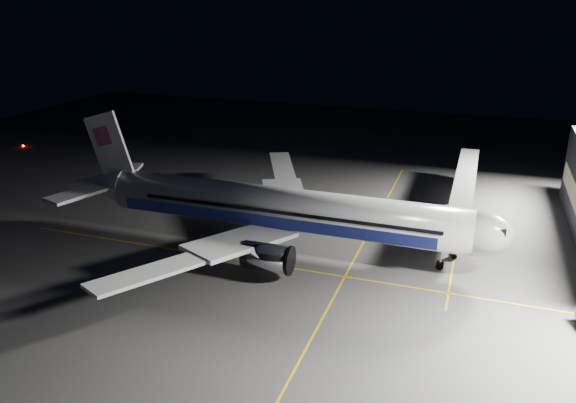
# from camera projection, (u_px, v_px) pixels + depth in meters

# --- Properties ---
(ground) EXTENTS (200.00, 200.00, 0.00)m
(ground) POSITION_uv_depth(u_px,v_px,m) (283.00, 245.00, 75.40)
(ground) COLOR #4C4C4F
(ground) RESTS_ON ground
(guide_line_main) EXTENTS (0.25, 80.00, 0.01)m
(guide_line_main) POSITION_uv_depth(u_px,v_px,m) (356.00, 256.00, 72.30)
(guide_line_main) COLOR gold
(guide_line_main) RESTS_ON ground
(guide_line_cross) EXTENTS (70.00, 0.25, 0.01)m
(guide_line_cross) POSITION_uv_depth(u_px,v_px,m) (267.00, 264.00, 70.08)
(guide_line_cross) COLOR gold
(guide_line_cross) RESTS_ON ground
(guide_line_side) EXTENTS (0.25, 40.00, 0.01)m
(guide_line_side) POSITION_uv_depth(u_px,v_px,m) (457.00, 239.00, 77.43)
(guide_line_side) COLOR gold
(guide_line_side) RESTS_ON ground
(airliner) EXTENTS (61.48, 54.22, 16.64)m
(airliner) POSITION_uv_depth(u_px,v_px,m) (275.00, 209.00, 73.95)
(airliner) COLOR silver
(airliner) RESTS_ON ground
(jet_bridge) EXTENTS (3.60, 34.40, 6.30)m
(jet_bridge) POSITION_uv_depth(u_px,v_px,m) (464.00, 189.00, 82.98)
(jet_bridge) COLOR #B2B2B7
(jet_bridge) RESTS_ON ground
(baggage_tug) EXTENTS (3.14, 2.84, 1.88)m
(baggage_tug) POSITION_uv_depth(u_px,v_px,m) (286.00, 200.00, 89.50)
(baggage_tug) COLOR black
(baggage_tug) RESTS_ON ground
(safety_cone_a) EXTENTS (0.45, 0.45, 0.67)m
(safety_cone_a) POSITION_uv_depth(u_px,v_px,m) (350.00, 214.00, 85.29)
(safety_cone_a) COLOR #F1410A
(safety_cone_a) RESTS_ON ground
(safety_cone_b) EXTENTS (0.43, 0.43, 0.65)m
(safety_cone_b) POSITION_uv_depth(u_px,v_px,m) (338.00, 211.00, 86.43)
(safety_cone_b) COLOR #F1410A
(safety_cone_b) RESTS_ON ground
(safety_cone_c) EXTENTS (0.44, 0.44, 0.65)m
(safety_cone_c) POSITION_uv_depth(u_px,v_px,m) (341.00, 221.00, 82.80)
(safety_cone_c) COLOR #F1410A
(safety_cone_c) RESTS_ON ground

